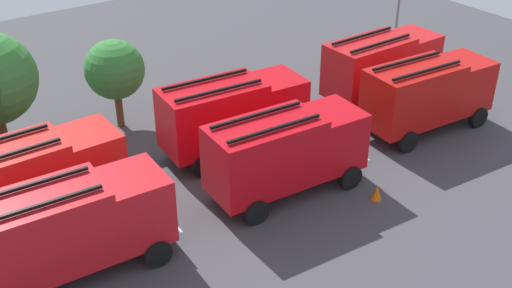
# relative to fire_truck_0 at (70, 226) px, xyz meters

# --- Properties ---
(ground_plane) EXTENTS (56.47, 56.47, 0.00)m
(ground_plane) POSITION_rel_fire_truck_0_xyz_m (9.42, 1.95, -2.15)
(ground_plane) COLOR #423F44
(fire_truck_0) EXTENTS (7.31, 3.04, 3.88)m
(fire_truck_0) POSITION_rel_fire_truck_0_xyz_m (0.00, 0.00, 0.00)
(fire_truck_0) COLOR red
(fire_truck_0) RESTS_ON ground
(fire_truck_1) EXTENTS (7.34, 3.13, 3.88)m
(fire_truck_1) POSITION_rel_fire_truck_0_xyz_m (9.39, -0.28, 0.00)
(fire_truck_1) COLOR red
(fire_truck_1) RESTS_ON ground
(fire_truck_2) EXTENTS (7.36, 3.19, 3.88)m
(fire_truck_2) POSITION_rel_fire_truck_0_xyz_m (18.75, 0.12, 0.00)
(fire_truck_2) COLOR red
(fire_truck_2) RESTS_ON ground
(fire_truck_3) EXTENTS (7.23, 2.83, 3.88)m
(fire_truck_3) POSITION_rel_fire_truck_0_xyz_m (-0.03, 3.89, 0.00)
(fire_truck_3) COLOR red
(fire_truck_3) RESTS_ON ground
(fire_truck_4) EXTENTS (7.38, 3.25, 3.88)m
(fire_truck_4) POSITION_rel_fire_truck_0_xyz_m (9.52, 3.97, 0.00)
(fire_truck_4) COLOR red
(fire_truck_4) RESTS_ON ground
(fire_truck_5) EXTENTS (7.23, 2.84, 3.88)m
(fire_truck_5) POSITION_rel_fire_truck_0_xyz_m (19.47, 4.05, 0.00)
(fire_truck_5) COLOR red
(fire_truck_5) RESTS_ON ground
(firefighter_1) EXTENTS (0.38, 0.48, 1.61)m
(firefighter_1) POSITION_rel_fire_truck_0_xyz_m (15.25, 6.45, -1.26)
(firefighter_1) COLOR black
(firefighter_1) RESTS_ON ground
(firefighter_2) EXTENTS (0.28, 0.44, 1.73)m
(firefighter_2) POSITION_rel_fire_truck_0_xyz_m (14.30, 2.05, -1.18)
(firefighter_2) COLOR black
(firefighter_2) RESTS_ON ground
(tree_2) EXTENTS (3.03, 3.03, 4.70)m
(tree_2) POSITION_rel_fire_truck_0_xyz_m (6.19, 9.65, 1.01)
(tree_2) COLOR brown
(tree_2) RESTS_ON ground
(traffic_cone_0) EXTENTS (0.47, 0.47, 0.67)m
(traffic_cone_0) POSITION_rel_fire_truck_0_xyz_m (12.29, -2.99, -1.82)
(traffic_cone_0) COLOR #F2600C
(traffic_cone_0) RESTS_ON ground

